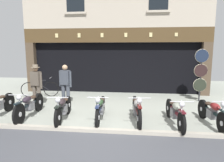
# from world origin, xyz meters

# --- Properties ---
(ground) EXTENTS (21.39, 22.00, 0.18)m
(ground) POSITION_xyz_m (0.00, -0.98, -0.04)
(ground) COLOR #989D91
(shop_facade) EXTENTS (9.69, 4.42, 6.33)m
(shop_facade) POSITION_xyz_m (0.00, 7.01, 1.72)
(shop_facade) COLOR black
(shop_facade) RESTS_ON ground
(motorcycle_left) EXTENTS (0.62, 2.09, 0.92)m
(motorcycle_left) POSITION_xyz_m (-2.42, 1.01, 0.43)
(motorcycle_left) COLOR black
(motorcycle_left) RESTS_ON ground
(motorcycle_center_left) EXTENTS (0.62, 1.95, 0.91)m
(motorcycle_center_left) POSITION_xyz_m (-1.20, 0.86, 0.42)
(motorcycle_center_left) COLOR black
(motorcycle_center_left) RESTS_ON ground
(motorcycle_center) EXTENTS (0.62, 1.97, 0.91)m
(motorcycle_center) POSITION_xyz_m (-0.03, 1.00, 0.42)
(motorcycle_center) COLOR black
(motorcycle_center) RESTS_ON ground
(motorcycle_center_right) EXTENTS (0.62, 1.98, 0.93)m
(motorcycle_center_right) POSITION_xyz_m (1.12, 0.96, 0.43)
(motorcycle_center_right) COLOR black
(motorcycle_center_right) RESTS_ON ground
(motorcycle_right) EXTENTS (0.62, 2.05, 0.91)m
(motorcycle_right) POSITION_xyz_m (2.25, 0.85, 0.42)
(motorcycle_right) COLOR black
(motorcycle_right) RESTS_ON ground
(motorcycle_far_right) EXTENTS (0.62, 1.94, 0.91)m
(motorcycle_far_right) POSITION_xyz_m (3.34, 0.91, 0.42)
(motorcycle_far_right) COLOR black
(motorcycle_far_right) RESTS_ON ground
(salesman_left) EXTENTS (0.55, 0.34, 1.66)m
(salesman_left) POSITION_xyz_m (-2.86, 2.40, 0.92)
(salesman_left) COLOR brown
(salesman_left) RESTS_ON ground
(shopkeeper_center) EXTENTS (0.55, 0.28, 1.63)m
(shopkeeper_center) POSITION_xyz_m (-1.81, 2.83, 0.91)
(shopkeeper_center) COLOR #3D424C
(shopkeeper_center) RESTS_ON ground
(tyre_sign_pole) EXTENTS (0.57, 0.06, 2.29)m
(tyre_sign_pole) POSITION_xyz_m (3.86, 3.89, 1.33)
(tyre_sign_pole) COLOR #232328
(tyre_sign_pole) RESTS_ON ground
(advert_board_near) EXTENTS (0.74, 0.03, 0.95)m
(advert_board_near) POSITION_xyz_m (-1.78, 5.40, 1.62)
(advert_board_near) COLOR silver
(leaning_bicycle) EXTENTS (1.73, 0.60, 0.95)m
(leaning_bicycle) POSITION_xyz_m (-3.51, 3.97, 0.38)
(leaning_bicycle) COLOR black
(leaning_bicycle) RESTS_ON ground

